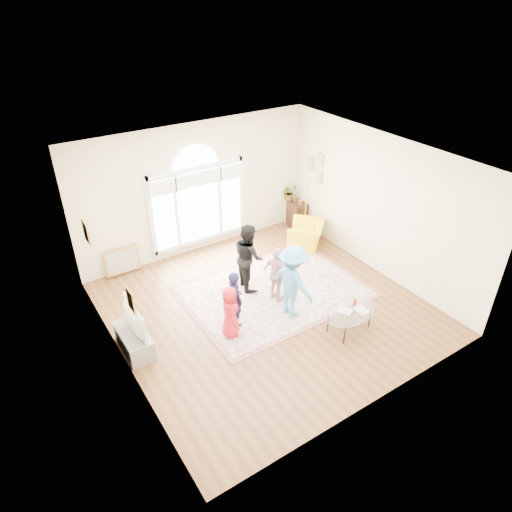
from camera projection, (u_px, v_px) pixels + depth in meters
ground at (266, 308)px, 9.56m from camera, size 6.00×6.00×0.00m
room_shell at (200, 193)px, 10.76m from camera, size 6.00×6.00×6.00m
area_rug at (274, 292)px, 10.03m from camera, size 3.60×2.60×0.02m
rug_border at (274, 292)px, 10.03m from camera, size 3.80×2.80×0.01m
tv_console at (134, 341)px, 8.38m from camera, size 0.45×1.00×0.42m
television at (131, 320)px, 8.13m from camera, size 0.16×0.98×0.56m
coffee_table at (350, 313)px, 8.77m from camera, size 1.24×0.88×0.54m
armchair at (306, 235)px, 11.63m from camera, size 1.27×1.26×0.62m
side_cabinet at (297, 214)px, 12.53m from camera, size 0.40×0.50×0.70m
floor_lamp at (307, 192)px, 11.54m from camera, size 0.30×0.30×1.51m
plant_pedestal at (288, 211)px, 12.69m from camera, size 0.20×0.20×0.70m
potted_plant at (289, 192)px, 12.39m from camera, size 0.46×0.41×0.46m
leaning_picture at (124, 273)px, 10.67m from camera, size 0.80×0.14×0.62m
child_red at (230, 312)px, 8.56m from camera, size 0.51×0.61×1.07m
child_navy at (235, 298)px, 8.82m from camera, size 0.32×0.46×1.19m
child_black at (249, 256)px, 9.83m from camera, size 0.72×0.84×1.52m
child_pink at (277, 275)px, 9.46m from camera, size 0.43×0.77×1.25m
child_blue at (292, 281)px, 8.99m from camera, size 0.75×1.09×1.55m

